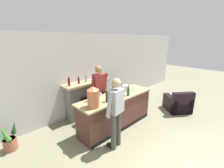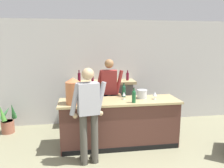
{
  "view_description": "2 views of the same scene",
  "coord_description": "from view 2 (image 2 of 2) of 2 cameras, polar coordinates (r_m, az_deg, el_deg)",
  "views": [
    {
      "loc": [
        -2.81,
        -0.28,
        2.57
      ],
      "look_at": [
        0.1,
        2.73,
        1.3
      ],
      "focal_mm": 24.0,
      "sensor_mm": 36.0,
      "label": 1
    },
    {
      "loc": [
        -0.72,
        -1.77,
        2.17
      ],
      "look_at": [
        -0.04,
        2.69,
        1.31
      ],
      "focal_mm": 35.0,
      "sensor_mm": 36.0,
      "label": 2
    }
  ],
  "objects": [
    {
      "name": "wine_bottle_cabernet_heavy",
      "position": [
        4.64,
        -8.69,
        -2.45
      ],
      "size": [
        0.07,
        0.07,
        0.27
      ],
      "color": "#511025",
      "rests_on": "bar_counter"
    },
    {
      "name": "wine_bottle_merlot_tall",
      "position": [
        4.48,
        -7.37,
        -2.54
      ],
      "size": [
        0.07,
        0.07,
        0.33
      ],
      "color": "black",
      "rests_on": "bar_counter"
    },
    {
      "name": "wine_glass_mid_counter",
      "position": [
        4.66,
        11.11,
        -2.57
      ],
      "size": [
        0.08,
        0.08,
        0.16
      ],
      "color": "silver",
      "rests_on": "bar_counter"
    },
    {
      "name": "copper_dispenser",
      "position": [
        4.26,
        -10.12,
        -1.76
      ],
      "size": [
        0.29,
        0.33,
        0.52
      ],
      "color": "#BF6D42",
      "rests_on": "bar_counter"
    },
    {
      "name": "ice_bucket_steel",
      "position": [
        4.7,
        7.86,
        -2.61
      ],
      "size": [
        0.21,
        0.21,
        0.18
      ],
      "color": "silver",
      "rests_on": "bar_counter"
    },
    {
      "name": "wine_bottle_riesling_slim",
      "position": [
        4.3,
        -4.17,
        -3.14
      ],
      "size": [
        0.08,
        0.08,
        0.31
      ],
      "color": "black",
      "rests_on": "bar_counter"
    },
    {
      "name": "wine_glass_back_row",
      "position": [
        4.7,
        -3.33,
        -2.3
      ],
      "size": [
        0.07,
        0.07,
        0.16
      ],
      "color": "silver",
      "rests_on": "bar_counter"
    },
    {
      "name": "wine_glass_by_dispenser",
      "position": [
        4.58,
        3.13,
        -2.7
      ],
      "size": [
        0.07,
        0.07,
        0.16
      ],
      "color": "silver",
      "rests_on": "bar_counter"
    },
    {
      "name": "fireplace_stone",
      "position": [
        5.8,
        -2.1,
        -4.84
      ],
      "size": [
        1.62,
        0.52,
        1.49
      ],
      "color": "slate",
      "rests_on": "ground_plane"
    },
    {
      "name": "wine_bottle_port_short",
      "position": [
        4.77,
        3.1,
        -1.74
      ],
      "size": [
        0.08,
        0.08,
        0.31
      ],
      "color": "#16452D",
      "rests_on": "bar_counter"
    },
    {
      "name": "person_bartender",
      "position": [
        5.12,
        -0.74,
        -2.41
      ],
      "size": [
        0.65,
        0.34,
        1.8
      ],
      "color": "#241D30",
      "rests_on": "ground_plane"
    },
    {
      "name": "wine_bottle_burgundy_dark",
      "position": [
        4.33,
        5.73,
        -3.11
      ],
      "size": [
        0.08,
        0.08,
        0.3
      ],
      "color": "#1C542E",
      "rests_on": "bar_counter"
    },
    {
      "name": "potted_plant_corner",
      "position": [
        5.93,
        -25.61,
        -8.71
      ],
      "size": [
        0.44,
        0.44,
        0.78
      ],
      "color": "#9A5A44",
      "rests_on": "ground_plane"
    },
    {
      "name": "person_customer",
      "position": [
        3.86,
        -6.14,
        -7.34
      ],
      "size": [
        0.65,
        0.35,
        1.75
      ],
      "color": "#45423B",
      "rests_on": "ground_plane"
    },
    {
      "name": "wall_back_panel",
      "position": [
        5.91,
        -1.57,
        3.06
      ],
      "size": [
        12.0,
        0.07,
        2.75
      ],
      "color": "silver",
      "rests_on": "ground_plane"
    },
    {
      "name": "bar_counter",
      "position": [
        4.69,
        1.95,
        -10.06
      ],
      "size": [
        2.49,
        0.72,
        0.99
      ],
      "color": "#4A2B23",
      "rests_on": "ground_plane"
    }
  ]
}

